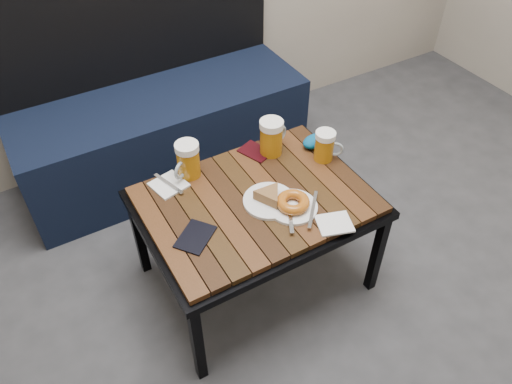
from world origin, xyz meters
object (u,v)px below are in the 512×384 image
beer_mug_left (188,160)px  passport_burgundy (256,151)px  beer_mug_right (325,146)px  knit_pouch (315,141)px  beer_mug_centre (272,137)px  passport_navy (195,237)px  bench (161,125)px  plate_bagel (293,204)px  plate_pie (269,198)px  cafe_table (256,206)px

beer_mug_left → passport_burgundy: beer_mug_left is taller
beer_mug_right → knit_pouch: 0.09m
beer_mug_centre → passport_navy: size_ratio=1.10×
bench → plate_bagel: size_ratio=6.56×
beer_mug_right → passport_navy: size_ratio=0.92×
beer_mug_centre → passport_burgundy: (-0.06, 0.03, -0.07)m
plate_pie → beer_mug_left: bearing=123.6°
beer_mug_left → beer_mug_right: size_ratio=1.14×
cafe_table → passport_navy: (-0.27, -0.07, 0.05)m
beer_mug_right → passport_navy: bearing=-130.9°
cafe_table → beer_mug_right: bearing=9.8°
beer_mug_centre → passport_navy: bearing=-168.4°
beer_mug_right → plate_bagel: 0.31m
plate_pie → passport_burgundy: 0.29m
cafe_table → passport_burgundy: 0.27m
cafe_table → knit_pouch: size_ratio=7.55×
bench → knit_pouch: bearing=-60.9°
bench → passport_navy: (-0.23, -0.94, 0.20)m
beer_mug_left → passport_navy: 0.33m
bench → beer_mug_centre: 0.76m
plate_bagel → passport_navy: size_ratio=1.55×
beer_mug_left → knit_pouch: beer_mug_left is taller
passport_navy → knit_pouch: 0.67m
beer_mug_centre → passport_burgundy: beer_mug_centre is taller
beer_mug_centre → beer_mug_right: beer_mug_centre is taller
passport_burgundy → beer_mug_centre: bearing=-51.3°
passport_navy → beer_mug_left: bearing=121.4°
beer_mug_centre → plate_bagel: bearing=-126.1°
beer_mug_left → passport_navy: (-0.12, -0.30, -0.07)m
cafe_table → plate_pie: size_ratio=4.43×
beer_mug_right → plate_bagel: bearing=-108.6°
plate_bagel → knit_pouch: same height
plate_pie → knit_pouch: 0.38m
beer_mug_right → passport_burgundy: bearing=179.1°
passport_navy → cafe_table: bearing=65.8°
beer_mug_left → plate_bagel: 0.43m
cafe_table → beer_mug_left: size_ratio=5.81×
beer_mug_left → knit_pouch: (0.52, -0.09, -0.05)m
plate_pie → plate_bagel: plate_pie is taller
plate_pie → knit_pouch: bearing=29.7°
beer_mug_left → plate_bagel: bearing=93.8°
beer_mug_left → passport_navy: size_ratio=1.05×
plate_pie → passport_burgundy: size_ratio=1.51×
passport_burgundy → beer_mug_right: bearing=-60.2°
plate_pie → passport_burgundy: (0.10, 0.27, -0.02)m
bench → beer_mug_right: bearing=-64.4°
bench → plate_bagel: bench is taller
beer_mug_right → cafe_table: bearing=-132.5°
passport_burgundy → knit_pouch: bearing=-42.2°
beer_mug_right → plate_pie: size_ratio=0.67×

